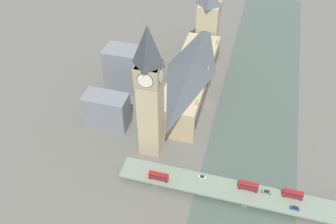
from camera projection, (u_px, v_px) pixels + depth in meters
name	position (u px, v px, depth m)	size (l,w,h in m)	color
ground_plane	(209.00, 105.00, 255.31)	(600.00, 600.00, 0.00)	#605E56
river_water	(257.00, 114.00, 248.84)	(52.90, 360.00, 0.30)	#47564C
parliament_hall	(191.00, 79.00, 254.91)	(24.51, 91.78, 27.27)	tan
clock_tower	(150.00, 92.00, 196.69)	(13.38, 13.38, 82.91)	tan
victoria_tower	(208.00, 24.00, 289.26)	(16.11, 16.11, 52.50)	tan
road_bridge	(246.00, 194.00, 197.03)	(137.81, 14.22, 4.44)	#5D6A59
double_decker_bus_lead	(159.00, 176.00, 201.35)	(10.96, 2.60, 4.79)	red
double_decker_bus_mid	(293.00, 194.00, 192.70)	(10.12, 2.50, 4.82)	red
double_decker_bus_rear	(249.00, 186.00, 196.29)	(10.32, 2.57, 5.08)	red
car_northbound_lead	(202.00, 177.00, 203.34)	(4.31, 1.76, 1.34)	silver
car_northbound_mid	(295.00, 208.00, 188.81)	(4.51, 1.84, 1.36)	navy
car_southbound_lead	(266.00, 192.00, 196.07)	(4.80, 1.83, 1.39)	slate
city_block_west	(129.00, 70.00, 258.69)	(32.65, 17.02, 32.11)	slate
city_block_center	(107.00, 110.00, 234.25)	(27.22, 14.15, 22.86)	slate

